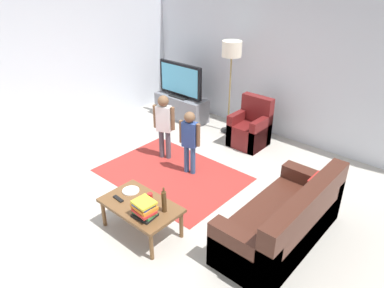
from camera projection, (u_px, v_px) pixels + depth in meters
The scene contains 17 objects.
ground at pixel (165, 198), 5.27m from camera, with size 7.80×7.80×0.00m, color #B2ADA3.
wall_back at pixel (278, 65), 6.64m from camera, with size 6.00×0.12×2.70m, color silver.
wall_left at pixel (43, 69), 6.41m from camera, with size 0.12×6.00×2.70m, color silver.
area_rug at pixel (172, 174), 5.83m from camera, with size 2.20×1.60×0.01m, color #9E2D28.
tv_stand at pixel (181, 108), 7.75m from camera, with size 1.20×0.44×0.50m.
tv at pixel (180, 81), 7.46m from camera, with size 1.10×0.28×0.71m.
couch at pixel (286, 224), 4.32m from camera, with size 0.80×1.80×0.86m.
armchair at pixel (251, 129), 6.65m from camera, with size 0.60×0.60×0.90m.
floor_lamp at pixel (232, 54), 6.58m from camera, with size 0.36×0.36×1.78m.
child_near_tv at pixel (164, 121), 6.02m from camera, with size 0.36×0.22×1.14m.
child_center at pixel (190, 137), 5.60m from camera, with size 0.35×0.18×1.06m.
coffee_table at pixel (141, 207), 4.47m from camera, with size 1.00×0.60×0.42m.
book_stack at pixel (144, 209), 4.19m from camera, with size 0.30×0.25×0.21m.
bottle at pixel (164, 201), 4.26m from camera, with size 0.06×0.06×0.33m.
tv_remote at pixel (118, 199), 4.53m from camera, with size 0.17×0.05×0.02m, color black.
soda_can at pixel (150, 197), 4.47m from camera, with size 0.07×0.07×0.12m, color red.
plate at pixel (131, 191), 4.69m from camera, with size 0.22×0.22×0.02m.
Camera 1 is at (3.16, -2.97, 3.13)m, focal length 33.88 mm.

